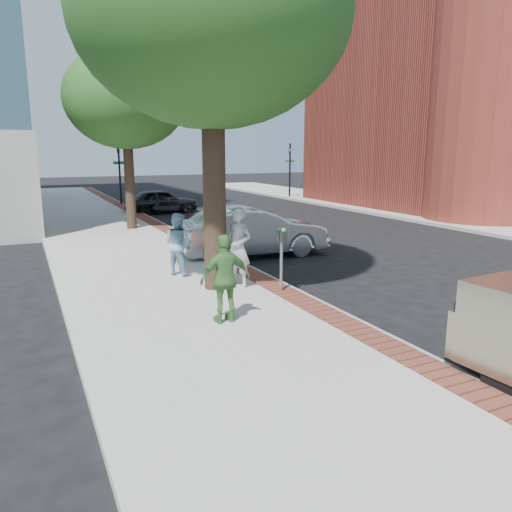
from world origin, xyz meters
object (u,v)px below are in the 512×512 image
person_green (225,279)px  bg_car (161,201)px  person_gray (238,248)px  person_officer (178,244)px  parking_meter (282,246)px  sedan_silver (252,232)px

person_green → bg_car: size_ratio=0.43×
person_gray → person_officer: person_gray is taller
bg_car → person_officer: bearing=167.7°
parking_meter → person_green: size_ratio=0.89×
person_gray → person_officer: bearing=172.9°
sedan_silver → bg_car: (0.29, 12.28, -0.13)m
parking_meter → person_green: person_green is taller
parking_meter → person_green: 2.38m
person_officer → bg_car: (3.27, 14.17, -0.30)m
person_officer → person_gray: bearing=167.1°
sedan_silver → person_officer: bearing=124.7°
sedan_silver → parking_meter: bearing=165.8°
person_gray → sedan_silver: size_ratio=0.40×
person_gray → person_green: bearing=-62.0°
person_officer → bg_car: size_ratio=0.42×
person_gray → person_officer: 2.05m
person_officer → person_green: person_green is taller
sedan_silver → person_gray: bearing=153.2°
person_gray → sedan_silver: bearing=117.5°
parking_meter → person_gray: person_gray is taller
person_gray → person_green: person_gray is taller
person_gray → sedan_silver: 4.27m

